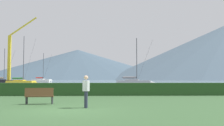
% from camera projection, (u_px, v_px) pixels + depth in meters
% --- Properties ---
extents(ground_plane, '(1000.00, 1000.00, 0.00)m').
position_uv_depth(ground_plane, '(65.00, 111.00, 12.31)').
color(ground_plane, '#385B33').
extents(harbor_water, '(320.00, 246.00, 0.00)m').
position_uv_depth(harbor_water, '(101.00, 81.00, 149.02)').
color(harbor_water, gray).
rests_on(harbor_water, ground_plane).
extents(hedge_line, '(80.00, 1.20, 1.10)m').
position_uv_depth(hedge_line, '(83.00, 89.00, 23.32)').
color(hedge_line, '#284C23').
rests_on(hedge_line, ground_plane).
extents(sailboat_slip_1, '(7.72, 2.92, 9.93)m').
position_uv_depth(sailboat_slip_1, '(2.00, 81.00, 73.79)').
color(sailboat_slip_1, black).
rests_on(sailboat_slip_1, harbor_water).
extents(sailboat_slip_2, '(7.39, 3.44, 11.02)m').
position_uv_depth(sailboat_slip_2, '(21.00, 82.00, 59.02)').
color(sailboat_slip_2, gold).
rests_on(sailboat_slip_2, harbor_water).
extents(sailboat_slip_3, '(8.18, 3.87, 9.89)m').
position_uv_depth(sailboat_slip_3, '(135.00, 82.00, 54.53)').
color(sailboat_slip_3, '#9E9EA3').
rests_on(sailboat_slip_3, harbor_water).
extents(sailboat_slip_4, '(8.45, 3.93, 11.22)m').
position_uv_depth(sailboat_slip_4, '(42.00, 80.00, 101.41)').
color(sailboat_slip_4, white).
rests_on(sailboat_slip_4, harbor_water).
extents(park_bench_near_path, '(1.65, 0.64, 0.95)m').
position_uv_depth(park_bench_near_path, '(39.00, 95.00, 15.34)').
color(park_bench_near_path, brown).
rests_on(park_bench_near_path, ground_plane).
extents(person_seated_viewer, '(0.36, 0.55, 1.65)m').
position_uv_depth(person_seated_viewer, '(86.00, 89.00, 13.48)').
color(person_seated_viewer, '#2D3347').
rests_on(person_seated_viewer, ground_plane).
extents(dock_crane, '(8.96, 2.00, 20.04)m').
position_uv_depth(dock_crane, '(10.00, 61.00, 78.83)').
color(dock_crane, '#333338').
rests_on(dock_crane, ground_plane).
extents(distant_hill_central_peak, '(268.48, 268.48, 41.10)m').
position_uv_depth(distant_hill_central_peak, '(78.00, 65.00, 363.90)').
color(distant_hill_central_peak, '#425666').
rests_on(distant_hill_central_peak, ground_plane).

